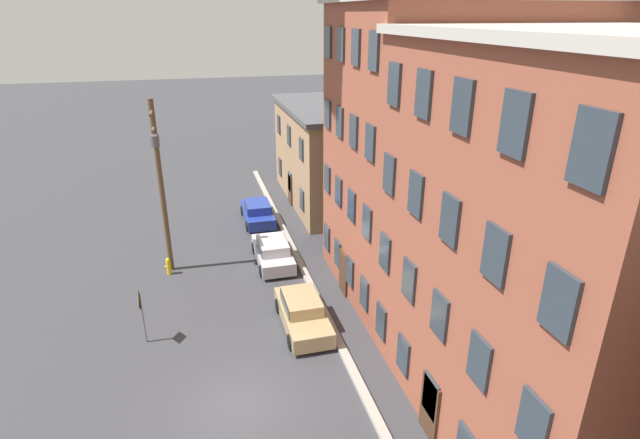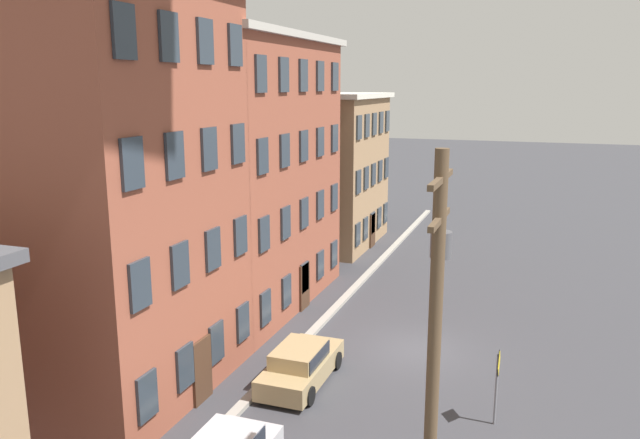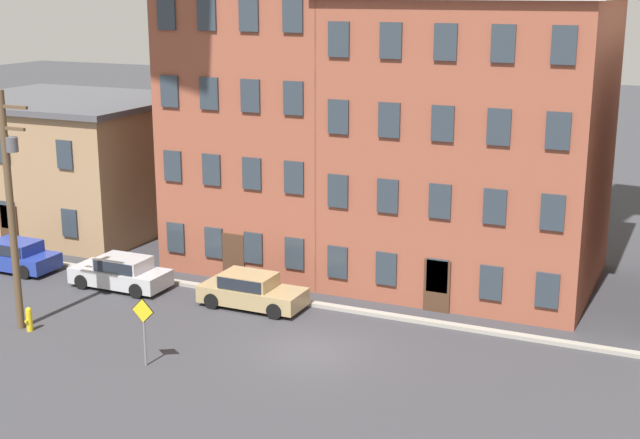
% 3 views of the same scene
% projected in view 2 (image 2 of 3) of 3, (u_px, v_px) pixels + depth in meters
% --- Properties ---
extents(ground_plane, '(200.00, 200.00, 0.00)m').
position_uv_depth(ground_plane, '(416.00, 350.00, 25.08)').
color(ground_plane, '#38383D').
extents(kerb_strip, '(56.00, 0.36, 0.16)m').
position_uv_depth(kerb_strip, '(311.00, 333.00, 26.55)').
color(kerb_strip, '#9E998E').
rests_on(kerb_strip, ground_plane).
extents(apartment_midblock, '(8.62, 11.07, 13.75)m').
position_uv_depth(apartment_midblock, '(59.00, 191.00, 21.37)').
color(apartment_midblock, brown).
rests_on(apartment_midblock, ground_plane).
extents(apartment_far, '(11.50, 9.84, 12.70)m').
position_uv_depth(apartment_far, '(213.00, 171.00, 29.99)').
color(apartment_far, brown).
rests_on(apartment_far, ground_plane).
extents(apartment_annex, '(9.12, 10.68, 9.93)m').
position_uv_depth(apartment_annex, '(299.00, 168.00, 41.80)').
color(apartment_annex, '#9E7A56').
rests_on(apartment_annex, ground_plane).
extents(car_tan, '(4.40, 1.92, 1.43)m').
position_uv_depth(car_tan, '(301.00, 363.00, 22.16)').
color(car_tan, tan).
rests_on(car_tan, ground_plane).
extents(caution_sign, '(0.91, 0.08, 2.51)m').
position_uv_depth(caution_sign, '(498.00, 375.00, 19.26)').
color(caution_sign, slate).
rests_on(caution_sign, ground_plane).
extents(utility_pole, '(2.40, 0.44, 9.25)m').
position_uv_depth(utility_pole, '(435.00, 344.00, 12.87)').
color(utility_pole, brown).
rests_on(utility_pole, ground_plane).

